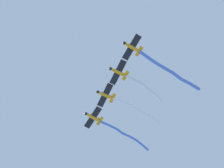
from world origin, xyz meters
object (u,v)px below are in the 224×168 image
object	(u,v)px
airplane_lead	(93,117)
airplane_slot	(132,47)
airplane_left_wing	(105,95)
airplane_right_wing	(118,72)

from	to	relation	value
airplane_lead	airplane_slot	bearing A→B (deg)	86.09
airplane_slot	airplane_left_wing	bearing A→B (deg)	-91.93
airplane_left_wing	airplane_right_wing	world-z (taller)	airplane_left_wing
airplane_slot	airplane_right_wing	bearing A→B (deg)	-91.93
airplane_left_wing	airplane_right_wing	xyz separation A→B (m)	(-4.90, 6.50, -0.30)
airplane_lead	airplane_right_wing	size ratio (longest dim) A/B	0.95
airplane_left_wing	airplane_lead	bearing A→B (deg)	-87.59
airplane_lead	airplane_left_wing	xyz separation A→B (m)	(-4.89, 6.49, 0.30)
airplane_left_wing	airplane_right_wing	size ratio (longest dim) A/B	1.00
airplane_slot	airplane_lead	bearing A→B (deg)	-91.93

